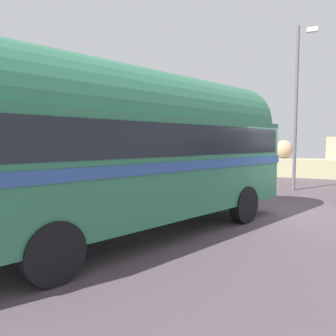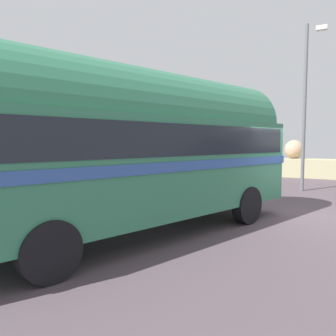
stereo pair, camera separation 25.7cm
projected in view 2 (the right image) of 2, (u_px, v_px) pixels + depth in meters
The scene contains 4 objects.
ground at pixel (277, 217), 9.26m from camera, with size 32.00×26.00×0.02m.
breakwater at pixel (317, 166), 19.48m from camera, with size 31.36×2.07×2.43m.
vintage_coach at pixel (140, 145), 7.33m from camera, with size 4.97×8.90×3.70m.
lamp_post at pixel (307, 99), 13.88m from camera, with size 0.81×0.67×7.00m.
Camera 2 is at (1.67, -9.48, 2.11)m, focal length 35.19 mm.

